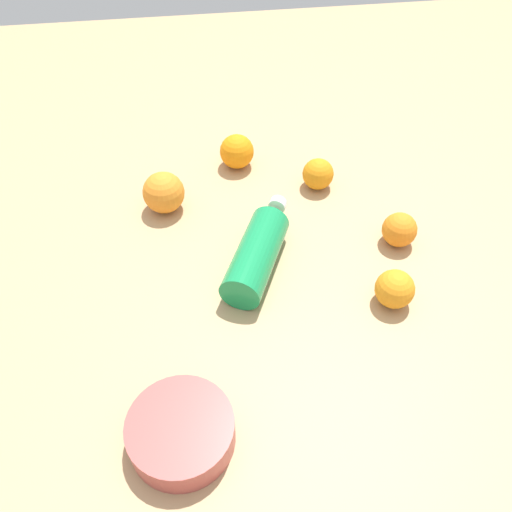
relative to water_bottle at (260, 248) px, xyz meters
name	(u,v)px	position (x,y,z in m)	size (l,w,h in m)	color
ground_plane	(273,286)	(-0.06, -0.01, -0.04)	(2.40, 2.40, 0.00)	tan
water_bottle	(260,248)	(0.00, 0.00, 0.00)	(0.25, 0.16, 0.07)	#198C4C
orange_0	(399,230)	(0.01, -0.27, 0.00)	(0.07, 0.07, 0.07)	orange
orange_1	(164,193)	(0.17, 0.17, 0.01)	(0.08, 0.08, 0.08)	orange
orange_2	(318,174)	(0.20, -0.15, 0.00)	(0.07, 0.07, 0.07)	orange
orange_3	(237,151)	(0.30, 0.01, 0.00)	(0.07, 0.07, 0.07)	orange
orange_4	(395,289)	(-0.13, -0.21, 0.00)	(0.07, 0.07, 0.07)	orange
ceramic_bowl	(181,432)	(-0.32, 0.16, -0.01)	(0.15, 0.15, 0.05)	#B24C47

